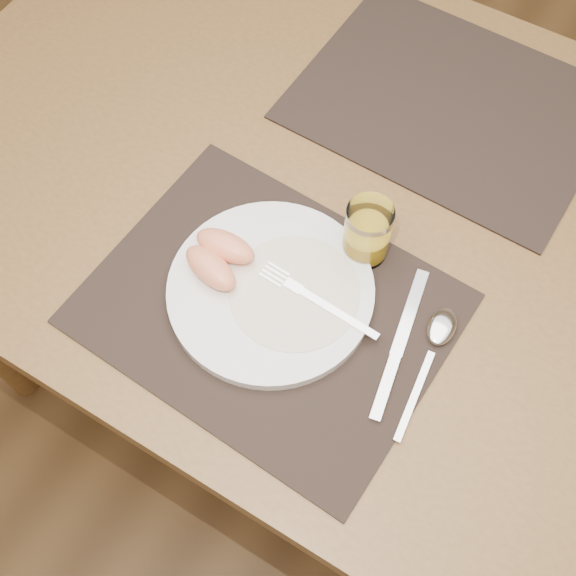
% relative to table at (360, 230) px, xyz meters
% --- Properties ---
extents(ground, '(5.00, 5.00, 0.00)m').
position_rel_table_xyz_m(ground, '(0.00, 0.00, -0.67)').
color(ground, brown).
rests_on(ground, ground).
extents(table, '(1.40, 0.90, 0.75)m').
position_rel_table_xyz_m(table, '(0.00, 0.00, 0.00)').
color(table, brown).
rests_on(table, ground).
extents(placemat_near, '(0.47, 0.37, 0.00)m').
position_rel_table_xyz_m(placemat_near, '(-0.03, -0.22, 0.09)').
color(placemat_near, black).
rests_on(placemat_near, table).
extents(placemat_far, '(0.46, 0.36, 0.00)m').
position_rel_table_xyz_m(placemat_far, '(0.03, 0.22, 0.09)').
color(placemat_far, black).
rests_on(placemat_far, table).
extents(plate, '(0.27, 0.27, 0.02)m').
position_rel_table_xyz_m(plate, '(-0.03, -0.20, 0.10)').
color(plate, white).
rests_on(plate, placemat_near).
extents(plate_dressing, '(0.17, 0.17, 0.00)m').
position_rel_table_xyz_m(plate_dressing, '(-0.00, -0.19, 0.10)').
color(plate_dressing, white).
rests_on(plate_dressing, plate).
extents(fork, '(0.18, 0.03, 0.00)m').
position_rel_table_xyz_m(fork, '(0.01, -0.19, 0.11)').
color(fork, silver).
rests_on(fork, plate).
extents(knife, '(0.05, 0.22, 0.01)m').
position_rel_table_xyz_m(knife, '(0.15, -0.20, 0.09)').
color(knife, silver).
rests_on(knife, placemat_near).
extents(spoon, '(0.04, 0.19, 0.01)m').
position_rel_table_xyz_m(spoon, '(0.18, -0.15, 0.09)').
color(spoon, silver).
rests_on(spoon, placemat_near).
extents(juice_glass, '(0.06, 0.06, 0.09)m').
position_rel_table_xyz_m(juice_glass, '(0.04, -0.08, 0.13)').
color(juice_glass, white).
rests_on(juice_glass, placemat_near).
extents(grapefruit_wedges, '(0.09, 0.09, 0.03)m').
position_rel_table_xyz_m(grapefruit_wedges, '(-0.11, -0.20, 0.12)').
color(grapefruit_wedges, '#F28E63').
rests_on(grapefruit_wedges, plate).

